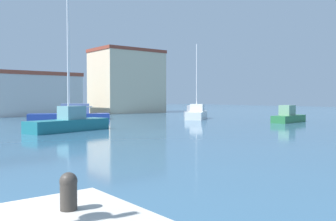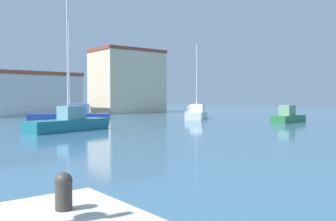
# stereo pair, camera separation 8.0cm
# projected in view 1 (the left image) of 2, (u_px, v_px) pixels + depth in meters

# --- Properties ---
(water) EXTENTS (160.00, 160.00, 0.00)m
(water) POSITION_uv_depth(u_px,v_px,m) (111.00, 127.00, 30.55)
(water) COLOR #38607F
(water) RESTS_ON ground
(mooring_bollard) EXTENTS (0.25, 0.25, 0.53)m
(mooring_bollard) POSITION_uv_depth(u_px,v_px,m) (69.00, 190.00, 5.10)
(mooring_bollard) COLOR #38332D
(mooring_bollard) RESTS_ON pier_quay
(sailboat_teal_distant_east) EXTENTS (6.75, 3.48, 10.69)m
(sailboat_teal_distant_east) POSITION_uv_depth(u_px,v_px,m) (69.00, 122.00, 27.02)
(sailboat_teal_distant_east) COLOR #1E707A
(sailboat_teal_distant_east) RESTS_ON water
(motorboat_green_distant_north) EXTENTS (5.03, 2.22, 1.71)m
(motorboat_green_distant_north) POSITION_uv_depth(u_px,v_px,m) (288.00, 117.00, 36.62)
(motorboat_green_distant_north) COLOR #28703D
(motorboat_green_distant_north) RESTS_ON water
(motorboat_grey_outer_mooring) EXTENTS (4.23, 3.80, 1.42)m
(motorboat_grey_outer_mooring) POSITION_uv_depth(u_px,v_px,m) (191.00, 112.00, 49.10)
(motorboat_grey_outer_mooring) COLOR gray
(motorboat_grey_outer_mooring) RESTS_ON water
(sailboat_white_near_pier) EXTENTS (5.52, 4.91, 8.57)m
(sailboat_white_near_pier) POSITION_uv_depth(u_px,v_px,m) (197.00, 113.00, 42.45)
(sailboat_white_near_pier) COLOR white
(sailboat_white_near_pier) RESTS_ON water
(sailboat_blue_inner_mooring) EXTENTS (8.89, 5.92, 10.97)m
(sailboat_blue_inner_mooring) POSITION_uv_depth(u_px,v_px,m) (71.00, 114.00, 41.37)
(sailboat_blue_inner_mooring) COLOR #233D93
(sailboat_blue_inner_mooring) RESTS_ON water
(waterfront_apartments) EXTENTS (12.84, 6.84, 5.91)m
(waterfront_apartments) POSITION_uv_depth(u_px,v_px,m) (29.00, 94.00, 50.48)
(waterfront_apartments) COLOR beige
(waterfront_apartments) RESTS_ON ground
(warehouse_block) EXTENTS (10.76, 7.54, 10.20)m
(warehouse_block) POSITION_uv_depth(u_px,v_px,m) (127.00, 81.00, 60.17)
(warehouse_block) COLOR beige
(warehouse_block) RESTS_ON ground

